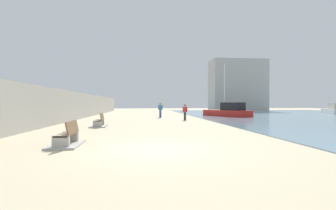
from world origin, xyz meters
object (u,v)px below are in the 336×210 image
object	(u,v)px
bench_near	(67,140)
boat_nearest	(333,110)
person_standing	(160,109)
boat_outer	(228,111)
person_walking	(185,111)
bench_far	(99,123)

from	to	relation	value
bench_near	boat_nearest	xyz separation A→B (m)	(32.21, 26.12, 0.41)
boat_nearest	person_standing	bearing A→B (deg)	-166.53
boat_outer	boat_nearest	size ratio (longest dim) A/B	1.26
bench_near	person_walking	size ratio (longest dim) A/B	1.34
bench_near	person_standing	distance (m)	20.25
bench_far	person_walking	world-z (taller)	person_walking
bench_near	boat_outer	world-z (taller)	boat_outer
boat_outer	person_walking	bearing A→B (deg)	-136.91
person_walking	boat_nearest	size ratio (longest dim) A/B	0.30
person_walking	boat_nearest	distance (m)	27.51
person_walking	person_standing	xyz separation A→B (m)	(-2.15, 4.84, 0.12)
boat_nearest	bench_far	bearing A→B (deg)	-151.10
person_standing	boat_outer	world-z (taller)	boat_outer
boat_outer	boat_nearest	distance (m)	19.21
boat_outer	boat_nearest	xyz separation A→B (m)	(18.49, 5.22, -0.05)
bench_near	boat_nearest	world-z (taller)	boat_nearest
boat_outer	bench_far	bearing A→B (deg)	-137.65
person_standing	boat_nearest	xyz separation A→B (m)	(27.21, 6.52, -0.39)
boat_outer	boat_nearest	bearing A→B (deg)	15.75
bench_far	boat_outer	world-z (taller)	boat_outer
boat_nearest	person_walking	bearing A→B (deg)	-155.62
person_standing	person_walking	bearing A→B (deg)	-66.00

